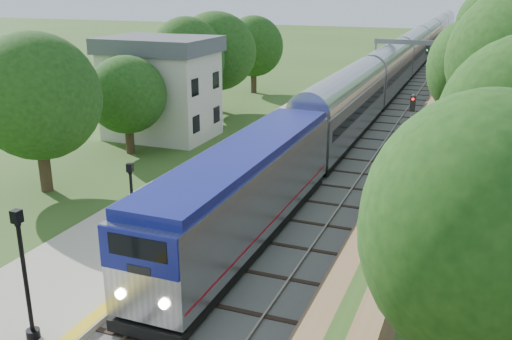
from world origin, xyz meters
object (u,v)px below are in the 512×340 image
at_px(lamppost_mid, 26,283).
at_px(signal_farside, 410,131).
at_px(signal_gantry, 412,53).
at_px(train, 411,55).
at_px(lamppost_far, 133,213).
at_px(station_building, 161,87).

xyz_separation_m(lamppost_mid, signal_farside, (9.69, 21.12, 1.12)).
height_order(signal_gantry, signal_farside, signal_gantry).
bearing_deg(signal_farside, lamppost_mid, -114.64).
bearing_deg(train, signal_farside, -83.04).
xyz_separation_m(signal_gantry, lamppost_far, (-6.42, -44.50, -2.58)).
bearing_deg(lamppost_mid, station_building, 111.61).
height_order(lamppost_far, signal_farside, signal_farside).
xyz_separation_m(station_building, train, (14.00, 45.34, -1.80)).
xyz_separation_m(lamppost_mid, lamppost_far, (-0.46, 7.02, -0.25)).
bearing_deg(station_building, train, 72.85).
distance_m(signal_gantry, signal_farside, 30.66).
bearing_deg(signal_farside, train, 96.96).
xyz_separation_m(lamppost_far, signal_farside, (10.15, 14.10, 1.36)).
bearing_deg(lamppost_far, train, 86.51).
xyz_separation_m(station_building, lamppost_mid, (10.51, -26.53, -1.61)).
xyz_separation_m(station_building, lamppost_far, (10.05, -19.51, -1.85)).
distance_m(train, lamppost_far, 64.98).
distance_m(station_building, train, 47.49).
xyz_separation_m(train, lamppost_mid, (-3.49, -71.87, 0.20)).
bearing_deg(station_building, signal_farside, -15.01).
distance_m(train, signal_farside, 51.15).
bearing_deg(lamppost_mid, signal_gantry, 83.40).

